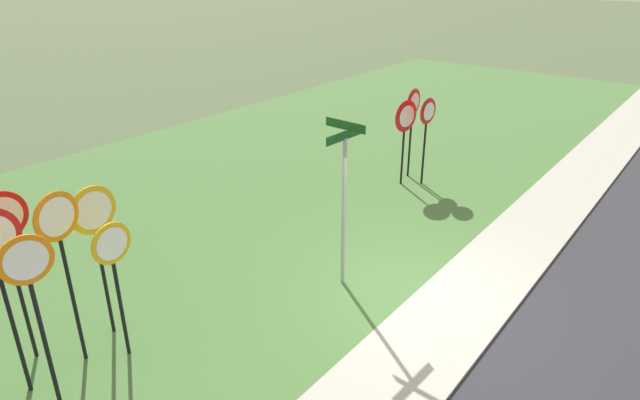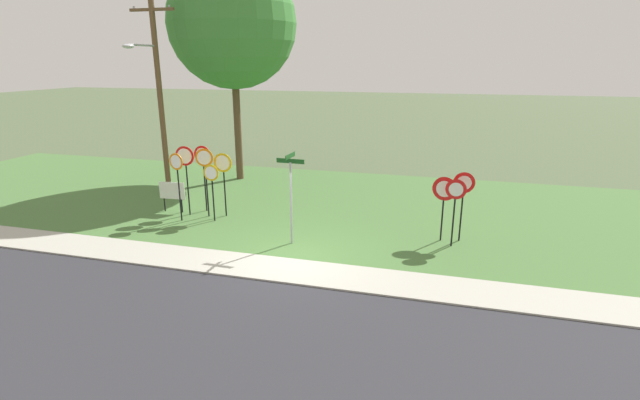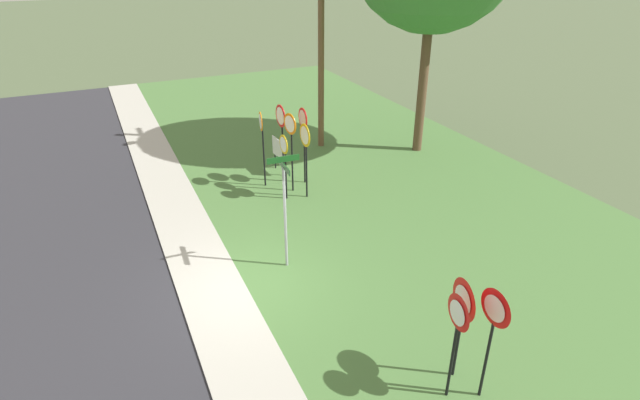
# 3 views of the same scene
# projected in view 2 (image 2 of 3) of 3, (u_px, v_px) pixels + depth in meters

# --- Properties ---
(ground_plane) EXTENTS (160.00, 160.00, 0.00)m
(ground_plane) POSITION_uv_depth(u_px,v_px,m) (292.00, 260.00, 14.55)
(ground_plane) COLOR #4C5B3D
(road_asphalt) EXTENTS (44.00, 6.40, 0.01)m
(road_asphalt) POSITION_uv_depth(u_px,v_px,m) (222.00, 347.00, 10.12)
(road_asphalt) COLOR #2D2D33
(road_asphalt) RESTS_ON ground_plane
(sidewalk_strip) EXTENTS (44.00, 1.60, 0.06)m
(sidewalk_strip) POSITION_uv_depth(u_px,v_px,m) (284.00, 270.00, 13.81)
(sidewalk_strip) COLOR #ADAA9E
(sidewalk_strip) RESTS_ON ground_plane
(grass_median) EXTENTS (44.00, 12.00, 0.04)m
(grass_median) POSITION_uv_depth(u_px,v_px,m) (336.00, 205.00, 20.09)
(grass_median) COLOR #477038
(grass_median) RESTS_ON ground_plane
(stop_sign_near_left) EXTENTS (0.72, 0.09, 2.72)m
(stop_sign_near_left) POSITION_uv_depth(u_px,v_px,m) (203.00, 164.00, 18.63)
(stop_sign_near_left) COLOR black
(stop_sign_near_left) RESTS_ON grass_median
(stop_sign_near_right) EXTENTS (0.77, 0.11, 2.79)m
(stop_sign_near_right) POSITION_uv_depth(u_px,v_px,m) (186.00, 165.00, 18.12)
(stop_sign_near_right) COLOR black
(stop_sign_near_right) RESTS_ON grass_median
(stop_sign_far_left) EXTENTS (0.62, 0.10, 2.22)m
(stop_sign_far_left) POSITION_uv_depth(u_px,v_px,m) (212.00, 181.00, 17.55)
(stop_sign_far_left) COLOR black
(stop_sign_far_left) RESTS_ON grass_median
(stop_sign_far_center) EXTENTS (0.63, 0.14, 2.65)m
(stop_sign_far_center) POSITION_uv_depth(u_px,v_px,m) (177.00, 173.00, 17.49)
(stop_sign_far_center) COLOR black
(stop_sign_far_center) RESTS_ON grass_median
(stop_sign_far_right) EXTENTS (0.69, 0.16, 2.73)m
(stop_sign_far_right) POSITION_uv_depth(u_px,v_px,m) (205.00, 168.00, 17.94)
(stop_sign_far_right) COLOR black
(stop_sign_far_right) RESTS_ON grass_median
(stop_sign_center_tall) EXTENTS (0.75, 0.10, 2.54)m
(stop_sign_center_tall) POSITION_uv_depth(u_px,v_px,m) (223.00, 171.00, 18.04)
(stop_sign_center_tall) COLOR black
(stop_sign_center_tall) RESTS_ON grass_median
(yield_sign_near_left) EXTENTS (0.81, 0.19, 2.26)m
(yield_sign_near_left) POSITION_uv_depth(u_px,v_px,m) (444.00, 194.00, 15.54)
(yield_sign_near_left) COLOR black
(yield_sign_near_left) RESTS_ON grass_median
(yield_sign_near_right) EXTENTS (0.71, 0.10, 2.42)m
(yield_sign_near_right) POSITION_uv_depth(u_px,v_px,m) (463.00, 190.00, 15.48)
(yield_sign_near_right) COLOR black
(yield_sign_near_right) RESTS_ON grass_median
(yield_sign_far_left) EXTENTS (0.67, 0.12, 2.31)m
(yield_sign_far_left) POSITION_uv_depth(u_px,v_px,m) (455.00, 197.00, 15.06)
(yield_sign_far_left) COLOR black
(yield_sign_far_left) RESTS_ON grass_median
(street_name_post) EXTENTS (0.96, 0.82, 3.09)m
(street_name_post) POSITION_uv_depth(u_px,v_px,m) (291.00, 191.00, 15.29)
(street_name_post) COLOR #9EA0A8
(street_name_post) RESTS_ON grass_median
(utility_pole) EXTENTS (2.10, 2.21, 9.11)m
(utility_pole) POSITION_uv_depth(u_px,v_px,m) (157.00, 86.00, 20.35)
(utility_pole) COLOR brown
(utility_pole) RESTS_ON grass_median
(notice_board) EXTENTS (1.10, 0.10, 1.25)m
(notice_board) POSITION_uv_depth(u_px,v_px,m) (172.00, 192.00, 18.85)
(notice_board) COLOR black
(notice_board) RESTS_ON grass_median
(oak_tree_left) EXTENTS (6.18, 6.18, 10.74)m
(oak_tree_left) POSITION_uv_depth(u_px,v_px,m) (232.00, 24.00, 22.29)
(oak_tree_left) COLOR brown
(oak_tree_left) RESTS_ON grass_median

